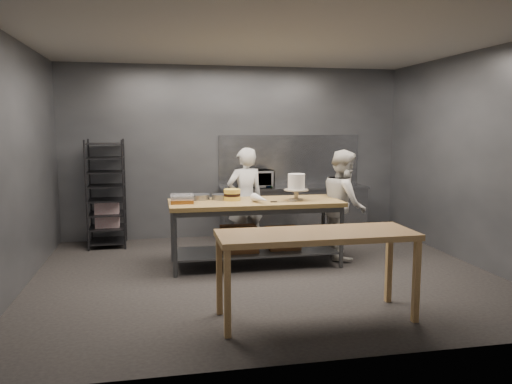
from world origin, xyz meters
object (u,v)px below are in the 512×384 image
(work_table, at_px, (256,225))
(chef_right, at_px, (344,204))
(chef_behind, at_px, (245,200))
(near_counter, at_px, (316,240))
(microwave, at_px, (257,179))
(layer_cake, at_px, (232,195))
(frosted_cake_stand, at_px, (296,184))
(speed_rack, at_px, (106,194))

(work_table, distance_m, chef_right, 1.39)
(chef_behind, bearing_deg, near_counter, 81.91)
(microwave, height_order, layer_cake, microwave)
(chef_right, xyz_separation_m, frosted_cake_stand, (-0.81, -0.24, 0.34))
(near_counter, distance_m, speed_rack, 4.37)
(chef_behind, relative_size, frosted_cake_stand, 4.35)
(near_counter, relative_size, speed_rack, 1.14)
(work_table, xyz_separation_m, chef_right, (1.36, 0.17, 0.24))
(frosted_cake_stand, relative_size, layer_cake, 1.62)
(chef_right, bearing_deg, microwave, 45.37)
(chef_behind, bearing_deg, speed_rack, -31.69)
(work_table, distance_m, microwave, 1.77)
(near_counter, xyz_separation_m, speed_rack, (-2.37, 3.66, 0.04))
(chef_right, relative_size, microwave, 2.98)
(chef_behind, relative_size, layer_cake, 7.02)
(frosted_cake_stand, bearing_deg, chef_behind, 122.33)
(microwave, bearing_deg, work_table, -101.79)
(layer_cake, bearing_deg, near_counter, -76.35)
(microwave, bearing_deg, speed_rack, -178.18)
(speed_rack, xyz_separation_m, frosted_cake_stand, (2.73, -1.66, 0.30))
(speed_rack, relative_size, chef_behind, 1.07)
(near_counter, xyz_separation_m, chef_behind, (-0.21, 2.90, 0.00))
(work_table, relative_size, speed_rack, 1.37)
(speed_rack, relative_size, layer_cake, 7.54)
(near_counter, relative_size, frosted_cake_stand, 5.33)
(speed_rack, relative_size, frosted_cake_stand, 4.66)
(chef_right, height_order, layer_cake, chef_right)
(near_counter, bearing_deg, work_table, 95.49)
(near_counter, height_order, frosted_cake_stand, frosted_cake_stand)
(chef_behind, xyz_separation_m, frosted_cake_stand, (0.57, -0.90, 0.34))
(frosted_cake_stand, distance_m, layer_cake, 0.92)
(microwave, bearing_deg, frosted_cake_stand, -83.14)
(work_table, distance_m, speed_rack, 2.71)
(speed_rack, xyz_separation_m, chef_right, (3.54, -1.42, -0.05))
(microwave, relative_size, layer_cake, 2.33)
(near_counter, height_order, speed_rack, speed_rack)
(chef_behind, distance_m, layer_cake, 0.81)
(near_counter, height_order, chef_behind, chef_behind)
(near_counter, height_order, layer_cake, layer_cake)
(microwave, distance_m, frosted_cake_stand, 1.76)
(chef_behind, height_order, frosted_cake_stand, chef_behind)
(microwave, bearing_deg, layer_cake, -113.34)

